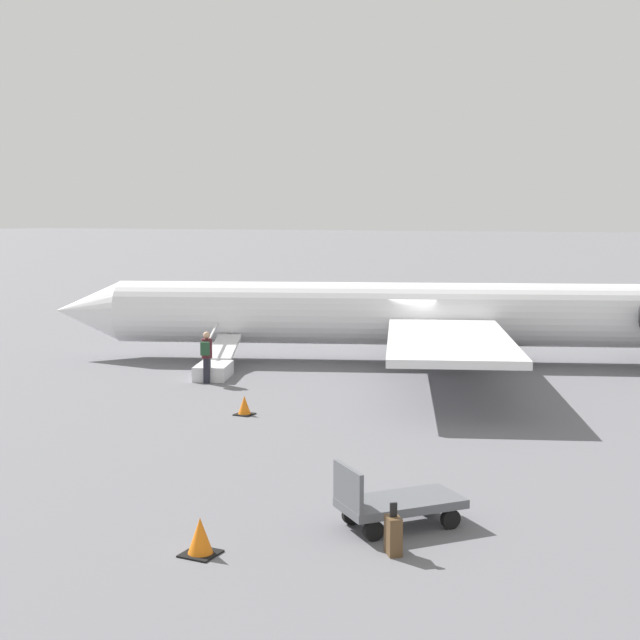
# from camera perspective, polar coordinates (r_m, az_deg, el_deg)

# --- Properties ---
(ground_plane) EXTENTS (600.00, 600.00, 0.00)m
(ground_plane) POSITION_cam_1_polar(r_m,az_deg,el_deg) (34.56, 5.77, -2.66)
(ground_plane) COLOR slate
(airplane_main) EXTENTS (27.46, 21.46, 6.29)m
(airplane_main) POSITION_cam_1_polar(r_m,az_deg,el_deg) (34.33, 7.27, 0.42)
(airplane_main) COLOR white
(airplane_main) RESTS_ON ground
(boarding_stairs) EXTENTS (2.40, 4.11, 1.61)m
(boarding_stairs) POSITION_cam_1_polar(r_m,az_deg,el_deg) (31.46, -6.70, -2.93)
(boarding_stairs) COLOR silver
(boarding_stairs) RESTS_ON ground
(passenger) EXTENTS (0.44, 0.57, 1.74)m
(passenger) POSITION_cam_1_polar(r_m,az_deg,el_deg) (30.07, -7.27, -2.15)
(passenger) COLOR #23232D
(passenger) RESTS_ON ground
(luggage_cart) EXTENTS (2.27, 2.38, 1.22)m
(luggage_cart) POSITION_cam_1_polar(r_m,az_deg,el_deg) (16.36, 4.81, -11.57)
(luggage_cart) COLOR #595B60
(luggage_cart) RESTS_ON ground
(suitcase) EXTENTS (0.40, 0.42, 0.88)m
(suitcase) POSITION_cam_1_polar(r_m,az_deg,el_deg) (15.20, 4.71, -13.55)
(suitcase) COLOR brown
(suitcase) RESTS_ON ground
(traffic_cone_near_stairs) EXTENTS (0.50, 0.50, 0.54)m
(traffic_cone_near_stairs) POSITION_cam_1_polar(r_m,az_deg,el_deg) (25.32, -4.86, -5.51)
(traffic_cone_near_stairs) COLOR black
(traffic_cone_near_stairs) RESTS_ON ground
(traffic_cone_near_cart) EXTENTS (0.58, 0.58, 0.63)m
(traffic_cone_near_cart) POSITION_cam_1_polar(r_m,az_deg,el_deg) (15.27, -7.67, -13.63)
(traffic_cone_near_cart) COLOR black
(traffic_cone_near_cart) RESTS_ON ground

